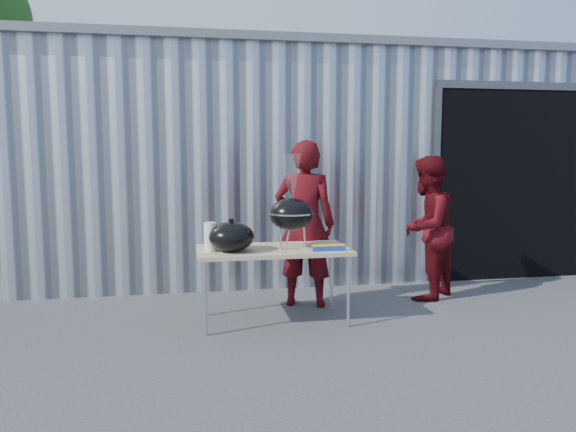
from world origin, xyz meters
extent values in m
plane|color=#404042|center=(0.00, 0.00, 0.00)|extent=(80.00, 80.00, 0.00)
cube|color=silver|center=(0.80, 4.70, 1.50)|extent=(8.00, 6.00, 3.00)
cube|color=slate|center=(0.80, 4.70, 3.05)|extent=(8.20, 6.20, 0.10)
cube|color=black|center=(3.30, 2.27, 1.25)|extent=(2.40, 1.20, 2.50)
cube|color=#4C4C51|center=(3.30, 1.70, 2.55)|extent=(2.52, 0.08, 0.10)
cube|color=tan|center=(-0.27, 0.39, 0.73)|extent=(1.50, 0.75, 0.04)
cylinder|color=silver|center=(-0.96, 0.07, 0.35)|extent=(0.03, 0.03, 0.71)
cylinder|color=silver|center=(0.42, 0.07, 0.35)|extent=(0.03, 0.03, 0.71)
cylinder|color=silver|center=(-0.96, 0.70, 0.35)|extent=(0.03, 0.03, 0.71)
cylinder|color=silver|center=(0.42, 0.70, 0.35)|extent=(0.03, 0.03, 0.71)
ellipsoid|color=black|center=(-0.09, 0.38, 1.09)|extent=(0.43, 0.43, 0.32)
cylinder|color=silver|center=(-0.09, 0.38, 1.10)|extent=(0.44, 0.44, 0.02)
cylinder|color=silver|center=(-0.09, 0.38, 1.11)|extent=(0.41, 0.41, 0.01)
cylinder|color=silver|center=(-0.09, 0.52, 0.87)|extent=(0.02, 0.02, 0.24)
cylinder|color=silver|center=(-0.21, 0.31, 0.87)|extent=(0.02, 0.02, 0.24)
cylinder|color=silver|center=(0.03, 0.31, 0.87)|extent=(0.02, 0.02, 0.24)
cylinder|color=#B86742|center=(-0.22, 0.38, 1.13)|extent=(0.02, 0.14, 0.02)
cylinder|color=#B86742|center=(-0.18, 0.38, 1.13)|extent=(0.02, 0.14, 0.02)
cylinder|color=#B86742|center=(-0.13, 0.38, 1.13)|extent=(0.02, 0.14, 0.02)
cylinder|color=#B86742|center=(-0.09, 0.38, 1.13)|extent=(0.02, 0.14, 0.02)
cylinder|color=#B86742|center=(-0.05, 0.38, 1.13)|extent=(0.02, 0.14, 0.02)
cylinder|color=#B86742|center=(0.00, 0.38, 1.13)|extent=(0.02, 0.14, 0.02)
cylinder|color=#B86742|center=(0.04, 0.38, 1.13)|extent=(0.02, 0.14, 0.02)
cone|color=silver|center=(-0.09, 0.38, 1.41)|extent=(0.20, 0.20, 0.55)
ellipsoid|color=black|center=(-0.69, 0.29, 0.89)|extent=(0.44, 0.44, 0.29)
cylinder|color=black|center=(-0.69, 0.29, 1.05)|extent=(0.05, 0.05, 0.03)
cylinder|color=white|center=(-0.89, 0.34, 0.89)|extent=(0.12, 0.12, 0.28)
cube|color=white|center=(-0.82, 0.59, 0.80)|extent=(0.20, 0.15, 0.10)
cube|color=#1A36AC|center=(0.24, 0.14, 0.78)|extent=(0.32, 0.05, 0.05)
cube|color=yellow|center=(0.24, 0.14, 0.81)|extent=(0.32, 0.05, 0.01)
imported|color=#47080D|center=(0.16, 0.92, 0.92)|extent=(0.77, 0.63, 1.83)
imported|color=#47080D|center=(1.61, 0.95, 0.83)|extent=(1.02, 1.00, 1.66)
camera|label=1|loc=(-1.15, -5.05, 1.73)|focal=35.00mm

